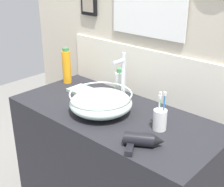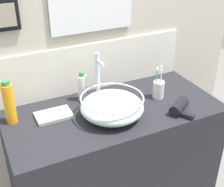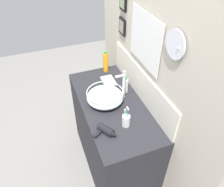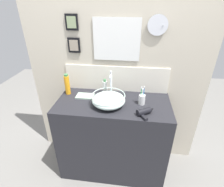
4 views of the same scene
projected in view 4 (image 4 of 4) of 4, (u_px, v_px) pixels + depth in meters
The scene contains 10 objects.
ground_plane at pixel (113, 164), 2.20m from camera, with size 6.00×6.00×0.00m, color gray.
vanity_counter at pixel (113, 137), 1.98m from camera, with size 1.15×0.55×0.92m, color #232328.
back_panel at pixel (117, 67), 1.89m from camera, with size 1.96×0.10×2.35m.
glass_bowl_sink at pixel (109, 100), 1.68m from camera, with size 0.32×0.32×0.11m.
faucet at pixel (111, 83), 1.78m from camera, with size 0.02×0.09×0.29m.
hair_drier at pixel (145, 111), 1.56m from camera, with size 0.18×0.18×0.06m.
toothbrush_cup at pixel (142, 99), 1.71m from camera, with size 0.06×0.06×0.19m.
spray_bottle at pixel (105, 87), 1.88m from camera, with size 0.05×0.05×0.17m.
soap_dispenser at pixel (67, 85), 1.86m from camera, with size 0.05×0.05×0.23m.
hand_towel at pixel (85, 96), 1.85m from camera, with size 0.18×0.12×0.02m, color #99B29E.
Camera 4 is at (0.18, -1.49, 1.84)m, focal length 28.00 mm.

